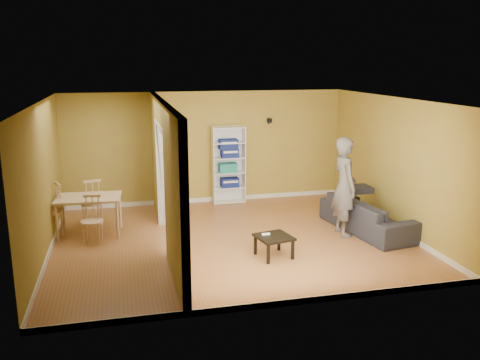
% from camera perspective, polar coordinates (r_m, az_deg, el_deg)
% --- Properties ---
extents(room_shell, '(6.50, 6.50, 6.50)m').
position_cam_1_polar(room_shell, '(9.22, -0.92, 0.87)').
color(room_shell, olive).
rests_on(room_shell, ground).
extents(partition, '(0.22, 5.50, 2.60)m').
position_cam_1_polar(partition, '(9.04, -8.37, 0.48)').
color(partition, '#A79C35').
rests_on(partition, ground).
extents(wall_speaker, '(0.10, 0.10, 0.10)m').
position_cam_1_polar(wall_speaker, '(12.06, 3.32, 6.68)').
color(wall_speaker, black).
rests_on(wall_speaker, room_shell).
extents(sofa, '(2.33, 1.27, 0.84)m').
position_cam_1_polar(sofa, '(10.26, 14.14, -3.33)').
color(sofa, black).
rests_on(sofa, ground).
extents(person, '(0.83, 0.65, 2.23)m').
position_cam_1_polar(person, '(9.78, 11.69, 0.20)').
color(person, slate).
rests_on(person, ground).
extents(bookshelf, '(0.76, 0.33, 1.81)m').
position_cam_1_polar(bookshelf, '(11.89, -1.34, 1.73)').
color(bookshelf, white).
rests_on(bookshelf, ground).
extents(paper_box_navy_a, '(0.41, 0.27, 0.21)m').
position_cam_1_polar(paper_box_navy_a, '(11.94, -1.17, -0.26)').
color(paper_box_navy_a, '#0F2349').
rests_on(paper_box_navy_a, bookshelf).
extents(paper_box_teal, '(0.41, 0.27, 0.21)m').
position_cam_1_polar(paper_box_teal, '(11.85, -1.38, 1.39)').
color(paper_box_teal, '#247B5A').
rests_on(paper_box_teal, bookshelf).
extents(paper_box_navy_b, '(0.40, 0.26, 0.20)m').
position_cam_1_polar(paper_box_navy_b, '(11.79, -1.18, 3.06)').
color(paper_box_navy_b, '#140F4A').
rests_on(paper_box_navy_b, bookshelf).
extents(paper_box_navy_c, '(0.43, 0.28, 0.22)m').
position_cam_1_polar(paper_box_navy_c, '(11.75, -1.34, 4.16)').
color(paper_box_navy_c, navy).
rests_on(paper_box_navy_c, bookshelf).
extents(coffee_table, '(0.56, 0.56, 0.37)m').
position_cam_1_polar(coffee_table, '(8.71, 3.83, -6.63)').
color(coffee_table, black).
rests_on(coffee_table, ground).
extents(game_controller, '(0.14, 0.04, 0.03)m').
position_cam_1_polar(game_controller, '(8.74, 2.92, -6.07)').
color(game_controller, white).
rests_on(game_controller, coffee_table).
extents(dining_table, '(1.19, 0.80, 0.75)m').
position_cam_1_polar(dining_table, '(10.13, -16.63, -2.24)').
color(dining_table, '#DEB391').
rests_on(dining_table, ground).
extents(chair_left, '(0.61, 0.61, 1.03)m').
position_cam_1_polar(chair_left, '(10.28, -20.60, -3.20)').
color(chair_left, tan).
rests_on(chair_left, ground).
extents(chair_near, '(0.45, 0.45, 0.89)m').
position_cam_1_polar(chair_near, '(9.66, -16.29, -4.36)').
color(chair_near, '#D0B680').
rests_on(chair_near, ground).
extents(chair_far, '(0.55, 0.55, 0.98)m').
position_cam_1_polar(chair_far, '(10.75, -16.33, -2.32)').
color(chair_far, tan).
rests_on(chair_far, ground).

